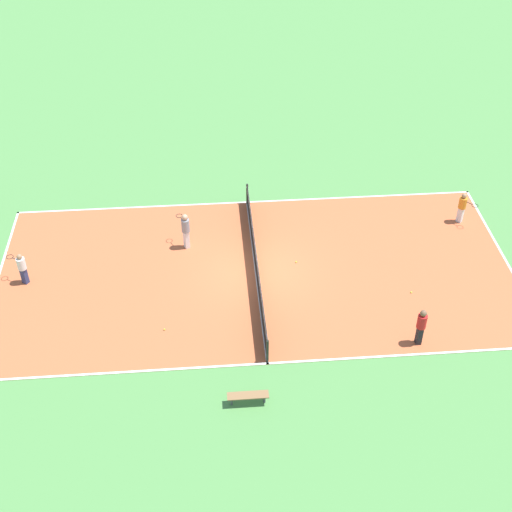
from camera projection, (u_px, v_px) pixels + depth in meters
ground_plane at (256, 272)px, 30.68m from camera, size 80.00×80.00×0.00m
court_surface at (256, 272)px, 30.67m from camera, size 10.73×22.13×0.02m
tennis_net at (256, 262)px, 30.31m from camera, size 10.53×0.10×1.10m
bench at (248, 396)px, 24.86m from camera, size 0.36×1.46×0.45m
player_baseline_gray at (186, 229)px, 31.37m from camera, size 0.98×0.71×1.78m
player_near_white at (22, 267)px, 29.60m from camera, size 0.80×0.96×1.51m
player_center_orange at (462, 206)px, 32.98m from camera, size 0.91×0.87×1.56m
player_coach_red at (421, 325)px, 26.76m from camera, size 0.38×0.38×1.69m
tennis_ball_midcourt at (164, 329)px, 27.89m from camera, size 0.07×0.07×0.07m
tennis_ball_left_sideline at (411, 292)px, 29.59m from camera, size 0.07×0.07×0.07m
tennis_ball_far_baseline at (296, 262)px, 31.14m from camera, size 0.07×0.07×0.07m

